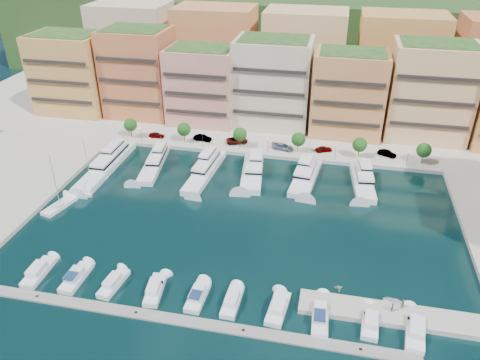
{
  "coord_description": "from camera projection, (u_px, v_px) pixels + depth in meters",
  "views": [
    {
      "loc": [
        16.26,
        -81.03,
        57.18
      ],
      "look_at": [
        -2.29,
        6.7,
        6.0
      ],
      "focal_mm": 35.0,
      "sensor_mm": 36.0,
      "label": 1
    }
  ],
  "objects": [
    {
      "name": "yacht_5",
      "position": [
        363.0,
        180.0,
        112.96
      ],
      "size": [
        6.18,
        17.59,
        7.3
      ],
      "color": "white",
      "rests_on": "ground"
    },
    {
      "name": "apartment_2",
      "position": [
        202.0,
        85.0,
        140.63
      ],
      "size": [
        20.0,
        15.5,
        22.8
      ],
      "color": "#DD877B",
      "rests_on": "north_quay"
    },
    {
      "name": "apartment_4",
      "position": [
        348.0,
        93.0,
        132.65
      ],
      "size": [
        20.0,
        15.5,
        23.8
      ],
      "color": "tan",
      "rests_on": "north_quay"
    },
    {
      "name": "tree_5",
      "position": [
        424.0,
        150.0,
        119.04
      ],
      "size": [
        3.8,
        3.8,
        5.65
      ],
      "color": "#473323",
      "rests_on": "north_quay"
    },
    {
      "name": "ground",
      "position": [
        244.0,
        221.0,
        100.12
      ],
      "size": [
        400.0,
        400.0,
        0.0
      ],
      "primitive_type": "plane",
      "color": "black",
      "rests_on": "ground"
    },
    {
      "name": "car_3",
      "position": [
        282.0,
        147.0,
        127.55
      ],
      "size": [
        6.3,
        3.77,
        1.71
      ],
      "primitive_type": "imported",
      "rotation": [
        0.0,
        0.0,
        1.32
      ],
      "color": "gray",
      "rests_on": "north_quay"
    },
    {
      "name": "lamppost_4",
      "position": [
        408.0,
        156.0,
        118.26
      ],
      "size": [
        0.3,
        0.3,
        4.2
      ],
      "color": "black",
      "rests_on": "north_quay"
    },
    {
      "name": "yacht_0",
      "position": [
        108.0,
        163.0,
        120.74
      ],
      "size": [
        4.85,
        26.97,
        7.3
      ],
      "color": "white",
      "rests_on": "ground"
    },
    {
      "name": "backblock_1",
      "position": [
        216.0,
        52.0,
        159.56
      ],
      "size": [
        26.0,
        18.0,
        30.0
      ],
      "primitive_type": "cube",
      "color": "tan",
      "rests_on": "north_quay"
    },
    {
      "name": "car_4",
      "position": [
        324.0,
        149.0,
        126.52
      ],
      "size": [
        4.92,
        3.56,
        1.56
      ],
      "primitive_type": "imported",
      "rotation": [
        0.0,
        0.0,
        2.0
      ],
      "color": "gray",
      "rests_on": "north_quay"
    },
    {
      "name": "south_pontoon",
      "position": [
        189.0,
        322.0,
        75.17
      ],
      "size": [
        72.0,
        2.2,
        0.35
      ],
      "primitive_type": "cube",
      "color": "gray",
      "rests_on": "ground"
    },
    {
      "name": "backblock_3",
      "position": [
        398.0,
        62.0,
        148.78
      ],
      "size": [
        26.0,
        18.0,
        30.0
      ],
      "primitive_type": "cube",
      "color": "tan",
      "rests_on": "north_quay"
    },
    {
      "name": "apartment_3",
      "position": [
        273.0,
        83.0,
        137.81
      ],
      "size": [
        22.0,
        16.5,
        25.8
      ],
      "color": "beige",
      "rests_on": "north_quay"
    },
    {
      "name": "apartment_0",
      "position": [
        72.0,
        73.0,
        147.86
      ],
      "size": [
        22.0,
        16.5,
        24.8
      ],
      "color": "tan",
      "rests_on": "north_quay"
    },
    {
      "name": "tree_1",
      "position": [
        184.0,
        129.0,
        130.55
      ],
      "size": [
        3.8,
        3.8,
        5.65
      ],
      "color": "#473323",
      "rests_on": "north_quay"
    },
    {
      "name": "yacht_1",
      "position": [
        155.0,
        162.0,
        121.27
      ],
      "size": [
        6.88,
        20.62,
        7.3
      ],
      "color": "white",
      "rests_on": "ground"
    },
    {
      "name": "backblock_0",
      "position": [
        134.0,
        48.0,
        164.95
      ],
      "size": [
        26.0,
        18.0,
        30.0
      ],
      "primitive_type": "cube",
      "color": "beige",
      "rests_on": "north_quay"
    },
    {
      "name": "cruiser_3",
      "position": [
        155.0,
        290.0,
        80.89
      ],
      "size": [
        3.44,
        8.04,
        2.55
      ],
      "color": "white",
      "rests_on": "ground"
    },
    {
      "name": "sailboat_2",
      "position": [
        90.0,
        187.0,
        111.78
      ],
      "size": [
        4.62,
        9.14,
        13.2
      ],
      "color": "white",
      "rests_on": "ground"
    },
    {
      "name": "cruiser_2",
      "position": [
        113.0,
        283.0,
        82.28
      ],
      "size": [
        3.25,
        7.71,
        2.55
      ],
      "color": "white",
      "rests_on": "ground"
    },
    {
      "name": "yacht_4",
      "position": [
        306.0,
        176.0,
        115.02
      ],
      "size": [
        7.0,
        18.76,
        7.3
      ],
      "color": "white",
      "rests_on": "ground"
    },
    {
      "name": "sailboat_1",
      "position": [
        60.0,
        206.0,
        104.44
      ],
      "size": [
        4.81,
        9.02,
        13.2
      ],
      "color": "white",
      "rests_on": "ground"
    },
    {
      "name": "apartment_5",
      "position": [
        430.0,
        91.0,
        129.65
      ],
      "size": [
        22.0,
        16.5,
        26.8
      ],
      "color": "#DFAA76",
      "rests_on": "north_quay"
    },
    {
      "name": "car_2",
      "position": [
        237.0,
        140.0,
        131.2
      ],
      "size": [
        6.63,
        4.62,
        1.68
      ],
      "primitive_type": "imported",
      "rotation": [
        0.0,
        0.0,
        1.9
      ],
      "color": "gray",
      "rests_on": "north_quay"
    },
    {
      "name": "tree_2",
      "position": [
        240.0,
        134.0,
        127.67
      ],
      "size": [
        3.8,
        3.8,
        5.65
      ],
      "color": "#473323",
      "rests_on": "north_quay"
    },
    {
      "name": "tender_1",
      "position": [
        338.0,
        287.0,
        81.65
      ],
      "size": [
        1.85,
        1.68,
        0.84
      ],
      "primitive_type": "imported",
      "rotation": [
        0.0,
        0.0,
        1.78
      ],
      "color": "#C2B894",
      "rests_on": "ground"
    },
    {
      "name": "cruiser_7",
      "position": [
        320.0,
        315.0,
        75.75
      ],
      "size": [
        2.94,
        9.28,
        2.66
      ],
      "color": "white",
      "rests_on": "ground"
    },
    {
      "name": "cruiser_1",
      "position": [
        76.0,
        278.0,
        83.55
      ],
      "size": [
        2.87,
        7.96,
        2.66
      ],
      "color": "white",
      "rests_on": "ground"
    },
    {
      "name": "backblock_2",
      "position": [
        304.0,
        57.0,
        154.17
      ],
      "size": [
        26.0,
        18.0,
        30.0
      ],
      "primitive_type": "cube",
      "color": "#DFAA76",
      "rests_on": "north_quay"
    },
    {
      "name": "lamppost_3",
      "position": [
        336.0,
        150.0,
        121.5
      ],
      "size": [
        0.3,
        0.3,
        4.2
      ],
      "color": "black",
      "rests_on": "north_quay"
    },
    {
      "name": "cruiser_8",
      "position": [
        370.0,
        323.0,
        74.38
      ],
      "size": [
        3.1,
        7.23,
        2.55
      ],
      "color": "white",
      "rests_on": "ground"
    },
    {
      "name": "cruiser_6",
      "position": [
        278.0,
        309.0,
        77.03
      ],
      "size": [
        3.55,
        7.91,
        2.55
      ],
      "color": "white",
      "rests_on": "ground"
    },
    {
      "name": "cruiser_9",
      "position": [
        415.0,
        330.0,
        73.12
      ],
      "size": [
        3.92,
        9.32,
        2.55
      ],
      "color": "white",
      "rests_on": "ground"
    },
    {
      "name": "cruiser_5",
      "position": [
        232.0,
        302.0,
        78.43
      ],
      "size": [
        2.73,
        7.47,
        2.55
      ],
      "color": "white",
      "rests_on": "ground"
    },
    {
      "name": "tree_3",
      "position": [
        298.0,
        139.0,
        124.79
      ],
      "size": [
        3.8,
        3.8,
        5.65
      ],
      "color": "#473323",
      "rests_on": "north_quay"
    },
    {
      "name": "tender_2",
      "position": [
        394.0,
        302.0,
        78.53
      ],
      "size": [
        3.97,
        3.0,
        0.77
      ],
      "primitive_type": "imported",
      "rotation": [
        0.0,
        0.0,
        1.48
      ],
      "color": "white",
      "rests_on": "ground"
    },
    {
      "name": "tree_0",
      "position": [
        130.0,
        125.0,
        133.42
      ],
      "size": [
        3.8,
        3.8,
        5.65
      ],
      "color": "#473323",
      "rests_on": "north_quay"
    },
    {
      "name": "finger_pier",
      "position": [
        397.0,
        318.0,
        76.03
      ],
      "size": [
        32.0,
        5.0,
        2.0
      ],
      "primitive_type": "cube",
      "color": "#9E998E",
      "rests_on": "ground"
    },
    {
      "name": "cruiser_4",
      "position": [
        198.0,
        296.0,
        79.48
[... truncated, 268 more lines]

